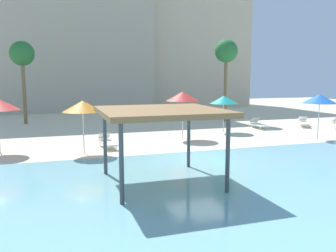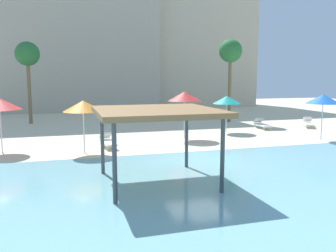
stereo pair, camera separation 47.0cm
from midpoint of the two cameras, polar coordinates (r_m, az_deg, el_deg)
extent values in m
plane|color=beige|center=(16.01, 4.11, -5.43)|extent=(80.00, 80.00, 0.00)
cube|color=#7AB7C1|center=(11.50, 14.16, -10.94)|extent=(44.00, 13.50, 0.04)
cylinder|color=#42474C|center=(13.48, -11.21, -2.78)|extent=(0.14, 0.14, 2.44)
cylinder|color=#42474C|center=(14.27, 2.45, -2.05)|extent=(0.14, 0.14, 2.44)
cylinder|color=#42474C|center=(10.19, -8.92, -6.18)|extent=(0.14, 0.14, 2.44)
cylinder|color=#42474C|center=(11.21, 8.53, -4.88)|extent=(0.14, 0.14, 2.44)
cube|color=olive|center=(11.97, -2.30, 2.38)|extent=(4.09, 4.09, 0.18)
cylinder|color=silver|center=(17.55, -14.36, -1.07)|extent=(0.06, 0.06, 2.05)
cone|color=orange|center=(17.41, -14.50, 3.14)|extent=(1.95, 1.95, 0.54)
cylinder|color=silver|center=(24.15, 8.49, 1.35)|extent=(0.06, 0.06, 1.93)
cone|color=teal|center=(24.04, 8.55, 4.26)|extent=(1.92, 1.92, 0.53)
cylinder|color=silver|center=(21.30, 1.76, 1.04)|extent=(0.06, 0.06, 2.29)
cone|color=red|center=(21.17, 1.78, 4.87)|extent=(2.05, 2.05, 0.57)
cylinder|color=silver|center=(22.84, 22.79, 0.73)|extent=(0.06, 0.06, 2.16)
cone|color=blue|center=(22.73, 22.97, 4.12)|extent=(2.00, 2.00, 0.55)
cylinder|color=white|center=(29.11, 25.10, 0.09)|extent=(0.05, 0.05, 0.22)
cylinder|color=white|center=(18.15, -9.20, -3.57)|extent=(0.05, 0.05, 0.22)
cylinder|color=white|center=(18.03, -10.68, -3.68)|extent=(0.05, 0.05, 0.22)
cylinder|color=white|center=(19.52, -10.34, -2.79)|extent=(0.05, 0.05, 0.22)
cylinder|color=white|center=(19.41, -11.71, -2.88)|extent=(0.05, 0.05, 0.22)
cube|color=white|center=(18.75, -10.51, -2.73)|extent=(0.81, 1.86, 0.10)
cube|color=white|center=(19.41, -11.07, -1.56)|extent=(0.66, 0.57, 0.40)
cylinder|color=white|center=(27.58, 21.50, -0.10)|extent=(0.05, 0.05, 0.22)
cylinder|color=white|center=(27.52, 20.52, -0.07)|extent=(0.05, 0.05, 0.22)
cylinder|color=white|center=(29.00, 21.11, 0.28)|extent=(0.05, 0.05, 0.22)
cylinder|color=white|center=(28.94, 20.17, 0.31)|extent=(0.05, 0.05, 0.22)
cube|color=white|center=(28.24, 20.84, 0.43)|extent=(1.45, 1.85, 0.10)
cube|color=white|center=(28.94, 20.68, 1.16)|extent=(0.78, 0.75, 0.40)
cylinder|color=white|center=(24.68, 25.25, -1.19)|extent=(0.05, 0.05, 0.22)
cylinder|color=white|center=(25.78, 15.31, -0.36)|extent=(0.05, 0.05, 0.22)
cylinder|color=white|center=(25.57, 14.35, -0.39)|extent=(0.05, 0.05, 0.22)
cylinder|color=white|center=(27.06, 13.93, 0.07)|extent=(0.05, 0.05, 0.22)
cylinder|color=white|center=(26.86, 13.01, 0.04)|extent=(0.05, 0.05, 0.22)
cube|color=white|center=(26.29, 14.14, 0.19)|extent=(0.79, 1.85, 0.10)
cube|color=white|center=(26.92, 13.48, 0.98)|extent=(0.65, 0.57, 0.40)
cylinder|color=brown|center=(29.83, 8.89, 6.03)|extent=(0.28, 0.28, 5.52)
sphere|color=#286B33|center=(29.90, 9.02, 12.00)|extent=(1.90, 1.90, 1.90)
cylinder|color=brown|center=(30.14, -22.84, 5.22)|extent=(0.28, 0.28, 5.21)
sphere|color=#286B33|center=(30.18, -23.14, 10.83)|extent=(1.90, 1.90, 1.90)
cube|color=#B2A893|center=(43.04, -18.92, 15.44)|extent=(21.84, 8.87, 19.29)
cube|color=beige|center=(48.05, 0.34, 13.71)|extent=(17.50, 11.22, 17.11)
camera|label=1|loc=(0.24, -90.78, -0.11)|focal=37.37mm
camera|label=2|loc=(0.24, 89.22, 0.11)|focal=37.37mm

